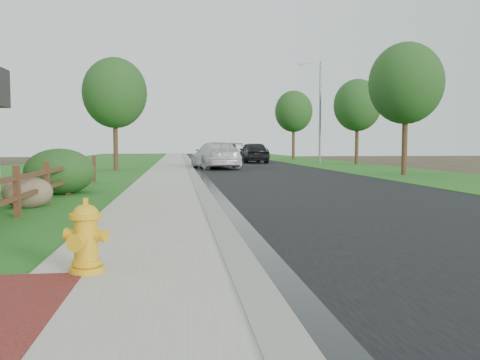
{
  "coord_description": "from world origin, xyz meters",
  "views": [
    {
      "loc": [
        -0.35,
        -5.52,
        1.53
      ],
      "look_at": [
        0.91,
        4.81,
        0.8
      ],
      "focal_mm": 38.0,
      "sensor_mm": 36.0,
      "label": 1
    }
  ],
  "objects": [
    {
      "name": "dark_car_mid",
      "position": [
        5.84,
        36.19,
        0.88
      ],
      "size": [
        2.31,
        5.17,
        1.73
      ],
      "primitive_type": "imported",
      "rotation": [
        0.0,
        0.0,
        3.2
      ],
      "color": "black",
      "rests_on": "road"
    },
    {
      "name": "streetlight",
      "position": [
        10.43,
        32.82,
        4.49
      ],
      "size": [
        1.83,
        0.2,
        7.92
      ],
      "color": "slate",
      "rests_on": "ground"
    },
    {
      "name": "white_suv",
      "position": [
        2.0,
        26.33,
        0.85
      ],
      "size": [
        3.18,
        6.0,
        1.66
      ],
      "primitive_type": "imported",
      "rotation": [
        0.0,
        0.0,
        3.3
      ],
      "color": "silver",
      "rests_on": "road"
    },
    {
      "name": "tree_near_left",
      "position": [
        -3.9,
        24.42,
        4.46
      ],
      "size": [
        3.66,
        3.66,
        6.49
      ],
      "color": "#3A2317",
      "rests_on": "ground"
    },
    {
      "name": "dark_car_far",
      "position": [
        4.41,
        44.35,
        0.86
      ],
      "size": [
        1.89,
        5.13,
        1.68
      ],
      "primitive_type": "imported",
      "rotation": [
        0.0,
        0.0,
        -0.02
      ],
      "color": "black",
      "rests_on": "road"
    },
    {
      "name": "fire_hydrant",
      "position": [
        -1.38,
        0.23,
        0.48
      ],
      "size": [
        0.55,
        0.45,
        0.83
      ],
      "color": "yellow",
      "rests_on": "sidewalk"
    },
    {
      "name": "tree_far_right",
      "position": [
        11.02,
        43.72,
        4.77
      ],
      "size": [
        3.7,
        3.7,
        6.82
      ],
      "color": "#3A2317",
      "rests_on": "ground"
    },
    {
      "name": "ground",
      "position": [
        0.0,
        0.0,
        0.0
      ],
      "size": [
        120.0,
        120.0,
        0.0
      ],
      "primitive_type": "plane",
      "color": "#312A1B"
    },
    {
      "name": "wet_gutter",
      "position": [
        0.75,
        35.0,
        0.02
      ],
      "size": [
        0.5,
        90.0,
        0.0
      ],
      "primitive_type": "cube",
      "color": "black",
      "rests_on": "road"
    },
    {
      "name": "ranch_fence",
      "position": [
        -3.6,
        6.4,
        0.62
      ],
      "size": [
        0.12,
        16.92,
        1.1
      ],
      "color": "#4A2418",
      "rests_on": "ground"
    },
    {
      "name": "road",
      "position": [
        4.6,
        35.0,
        0.01
      ],
      "size": [
        8.0,
        90.0,
        0.02
      ],
      "primitive_type": "cube",
      "color": "black",
      "rests_on": "ground"
    },
    {
      "name": "tree_mid_right",
      "position": [
        13.0,
        31.28,
        4.45
      ],
      "size": [
        3.53,
        3.53,
        6.4
      ],
      "color": "#3A2317",
      "rests_on": "ground"
    },
    {
      "name": "grass_strip",
      "position": [
        -2.8,
        35.0,
        0.03
      ],
      "size": [
        1.6,
        90.0,
        0.06
      ],
      "primitive_type": "cube",
      "color": "#1C5E1A",
      "rests_on": "ground"
    },
    {
      "name": "boulder",
      "position": [
        -3.9,
        6.98,
        0.39
      ],
      "size": [
        1.39,
        1.21,
        0.78
      ],
      "primitive_type": "ellipsoid",
      "rotation": [
        0.0,
        0.0,
        0.34
      ],
      "color": "brown",
      "rests_on": "ground"
    },
    {
      "name": "curb",
      "position": [
        0.4,
        35.0,
        0.06
      ],
      "size": [
        0.4,
        90.0,
        0.12
      ],
      "primitive_type": "cube",
      "color": "gray",
      "rests_on": "ground"
    },
    {
      "name": "lawn_near",
      "position": [
        -8.0,
        35.0,
        0.02
      ],
      "size": [
        9.0,
        90.0,
        0.04
      ],
      "primitive_type": "cube",
      "color": "#1C5E1A",
      "rests_on": "ground"
    },
    {
      "name": "sidewalk",
      "position": [
        -0.9,
        35.0,
        0.05
      ],
      "size": [
        2.2,
        90.0,
        0.1
      ],
      "primitive_type": "cube",
      "color": "#9E998A",
      "rests_on": "ground"
    },
    {
      "name": "tree_near_right",
      "position": [
        10.73,
        18.3,
        4.49
      ],
      "size": [
        3.61,
        3.61,
        6.49
      ],
      "color": "#3A2317",
      "rests_on": "ground"
    },
    {
      "name": "verge_far",
      "position": [
        11.5,
        35.0,
        0.02
      ],
      "size": [
        6.0,
        90.0,
        0.04
      ],
      "primitive_type": "cube",
      "color": "#1C5E1A",
      "rests_on": "ground"
    },
    {
      "name": "shrub_d",
      "position": [
        -3.9,
        10.33,
        0.7
      ],
      "size": [
        2.62,
        2.62,
        1.41
      ],
      "primitive_type": "ellipsoid",
      "rotation": [
        0.0,
        0.0,
        0.32
      ],
      "color": "#194217",
      "rests_on": "ground"
    }
  ]
}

